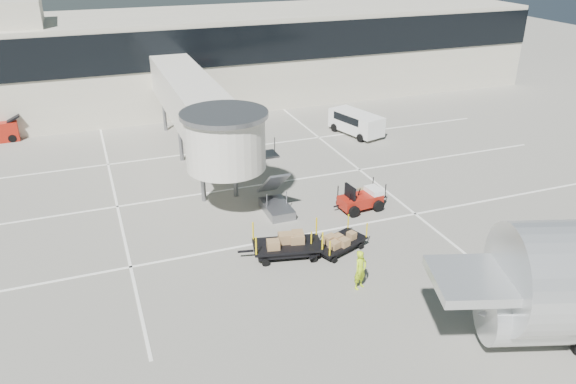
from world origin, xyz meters
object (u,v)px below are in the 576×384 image
at_px(baggage_tug, 361,200).
at_px(minivan, 355,121).
at_px(ground_worker, 360,270).
at_px(box_cart_far, 286,246).
at_px(suitcase_cart, 361,198).
at_px(box_cart_near, 339,242).

bearing_deg(baggage_tug, minivan, 59.37).
relative_size(ground_worker, minivan, 0.39).
xyz_separation_m(box_cart_far, minivan, (11.58, 15.44, 0.49)).
xyz_separation_m(baggage_tug, suitcase_cart, (0.28, 0.50, -0.14)).
height_order(baggage_tug, minivan, minivan).
relative_size(suitcase_cart, ground_worker, 1.76).
relative_size(suitcase_cart, box_cart_near, 0.96).
xyz_separation_m(suitcase_cart, ground_worker, (-4.01, -7.61, 0.50)).
bearing_deg(minivan, ground_worker, -131.87).
bearing_deg(box_cart_near, baggage_tug, 28.14).
distance_m(baggage_tug, box_cart_near, 5.00).
height_order(ground_worker, minivan, ground_worker).
relative_size(suitcase_cart, box_cart_far, 0.79).
xyz_separation_m(baggage_tug, minivan, (5.67, 12.12, 0.45)).
distance_m(box_cart_far, minivan, 19.31).
distance_m(box_cart_near, minivan, 18.27).
bearing_deg(box_cart_far, ground_worker, -48.11).
bearing_deg(box_cart_far, minivan, 65.06).
height_order(suitcase_cart, box_cart_far, box_cart_far).
bearing_deg(box_cart_near, box_cart_far, 147.68).
bearing_deg(minivan, box_cart_near, -134.98).
xyz_separation_m(baggage_tug, box_cart_near, (-3.23, -3.82, -0.09)).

